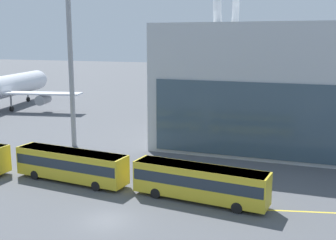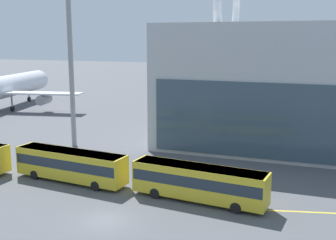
% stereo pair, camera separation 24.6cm
% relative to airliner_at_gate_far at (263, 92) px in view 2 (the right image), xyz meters
% --- Properties ---
extents(ground_plane, '(440.00, 440.00, 0.00)m').
position_rel_airliner_at_gate_far_xyz_m(ground_plane, '(-5.20, -55.23, -4.44)').
color(ground_plane, '#515459').
extents(airliner_at_gate_far, '(34.49, 37.58, 13.23)m').
position_rel_airliner_at_gate_far_xyz_m(airliner_at_gate_far, '(0.00, 0.00, 0.00)').
color(airliner_at_gate_far, silver).
rests_on(airliner_at_gate_far, ground_plane).
extents(shuttle_bus_1, '(13.06, 3.86, 3.35)m').
position_rel_airliner_at_gate_far_xyz_m(shuttle_bus_1, '(-13.38, -47.81, -2.48)').
color(shuttle_bus_1, gold).
rests_on(shuttle_bus_1, ground_plane).
extents(shuttle_bus_2, '(13.07, 3.91, 3.35)m').
position_rel_airliner_at_gate_far_xyz_m(shuttle_bus_2, '(0.91, -48.43, -2.48)').
color(shuttle_bus_2, gold).
rests_on(shuttle_bus_2, ground_plane).
extents(floodlight_mast, '(2.08, 2.08, 25.93)m').
position_rel_airliner_at_gate_far_xyz_m(floodlight_mast, '(-21.52, -34.50, 10.38)').
color(floodlight_mast, gray).
rests_on(floodlight_mast, ground_plane).
extents(lane_stripe_5, '(9.97, 2.65, 0.01)m').
position_rel_airliner_at_gate_far_xyz_m(lane_stripe_5, '(8.64, -48.06, -4.44)').
color(lane_stripe_5, yellow).
rests_on(lane_stripe_5, ground_plane).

